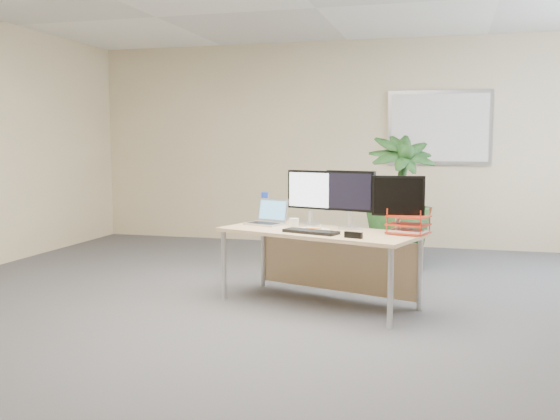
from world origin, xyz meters
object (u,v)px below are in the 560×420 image
(floor_plant, at_px, (399,200))
(monitor_right, at_px, (350,196))
(laptop, at_px, (268,218))
(desk, at_px, (324,244))
(monitor_left, at_px, (310,194))

(floor_plant, relative_size, monitor_right, 3.05)
(floor_plant, xyz_separation_m, laptop, (-1.05, -1.45, -0.06))
(desk, distance_m, floor_plant, 1.73)
(desk, height_order, monitor_left, monitor_left)
(floor_plant, xyz_separation_m, monitor_right, (-0.29, -1.57, 0.17))
(monitor_left, height_order, laptop, monitor_left)
(floor_plant, distance_m, monitor_left, 1.60)
(laptop, bearing_deg, monitor_right, -8.89)
(monitor_left, bearing_deg, desk, -49.48)
(floor_plant, distance_m, laptop, 1.79)
(desk, height_order, monitor_right, monitor_right)
(desk, bearing_deg, floor_plant, 73.09)
(desk, height_order, laptop, laptop)
(laptop, bearing_deg, monitor_left, 0.20)
(desk, relative_size, laptop, 4.70)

